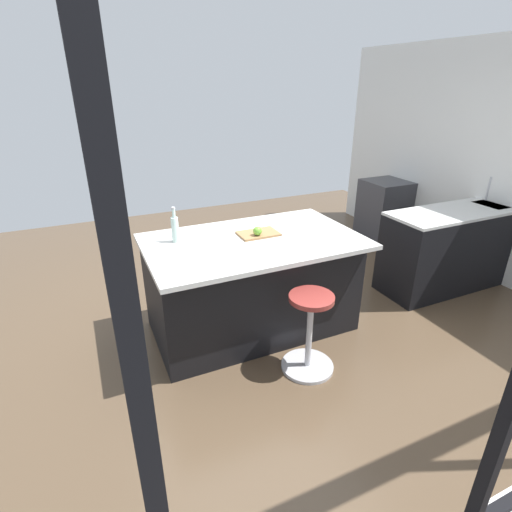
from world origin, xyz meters
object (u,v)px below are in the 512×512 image
(oven_range, at_px, (384,210))
(water_bottle, at_px, (175,228))
(kitchen_island, at_px, (252,283))
(apple_green, at_px, (258,231))
(cutting_board, at_px, (258,234))
(stool_by_window, at_px, (309,335))

(oven_range, xyz_separation_m, water_bottle, (3.41, 1.18, 0.61))
(oven_range, distance_m, kitchen_island, 3.09)
(kitchen_island, bearing_deg, water_bottle, -16.24)
(apple_green, bearing_deg, cutting_board, -120.99)
(oven_range, height_order, stool_by_window, oven_range)
(stool_by_window, height_order, cutting_board, cutting_board)
(oven_range, bearing_deg, water_bottle, 19.06)
(cutting_board, bearing_deg, stool_by_window, 96.23)
(oven_range, xyz_separation_m, apple_green, (2.72, 1.38, 0.55))
(cutting_board, relative_size, water_bottle, 1.15)
(kitchen_island, bearing_deg, cutting_board, -153.46)
(kitchen_island, xyz_separation_m, cutting_board, (-0.09, -0.04, 0.47))
(cutting_board, distance_m, water_bottle, 0.75)
(oven_range, relative_size, stool_by_window, 1.28)
(stool_by_window, bearing_deg, kitchen_island, -77.03)
(stool_by_window, relative_size, water_bottle, 2.23)
(oven_range, xyz_separation_m, kitchen_island, (2.77, 1.36, 0.03))
(apple_green, bearing_deg, water_bottle, -16.20)
(kitchen_island, height_order, water_bottle, water_bottle)
(kitchen_island, bearing_deg, stool_by_window, 102.97)
(kitchen_island, distance_m, stool_by_window, 0.79)
(stool_by_window, bearing_deg, apple_green, -80.65)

